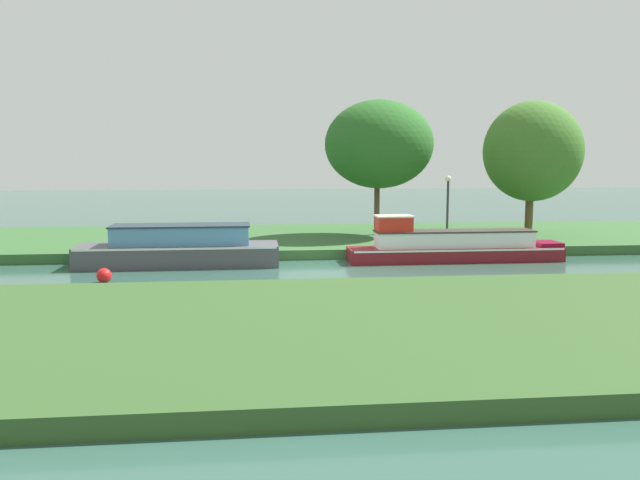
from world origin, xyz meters
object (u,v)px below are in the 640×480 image
at_px(slate_barge, 180,248).
at_px(maroon_narrowboat, 452,246).
at_px(lamp_post, 448,201).
at_px(willow_tree_left, 379,144).
at_px(willow_tree_centre, 533,151).
at_px(channel_buoy, 104,275).
at_px(mooring_post_near, 171,242).

distance_m(slate_barge, maroon_narrowboat, 10.45).
bearing_deg(lamp_post, willow_tree_left, 127.22).
relative_size(maroon_narrowboat, willow_tree_left, 1.34).
distance_m(willow_tree_left, willow_tree_centre, 7.21).
distance_m(willow_tree_left, channel_buoy, 14.16).
xyz_separation_m(willow_tree_centre, channel_buoy, (-17.80, -7.89, -4.06)).
height_order(maroon_narrowboat, channel_buoy, maroon_narrowboat).
bearing_deg(slate_barge, mooring_post_near, 109.49).
relative_size(slate_barge, mooring_post_near, 11.14).
height_order(lamp_post, channel_buoy, lamp_post).
distance_m(lamp_post, mooring_post_near, 11.48).
height_order(willow_tree_centre, lamp_post, willow_tree_centre).
bearing_deg(slate_barge, channel_buoy, -123.77).
relative_size(maroon_narrowboat, channel_buoy, 17.52).
bearing_deg(channel_buoy, slate_barge, 56.23).
bearing_deg(maroon_narrowboat, mooring_post_near, 172.97).
bearing_deg(mooring_post_near, slate_barge, -70.51).
relative_size(maroon_narrowboat, willow_tree_centre, 1.34).
height_order(slate_barge, maroon_narrowboat, maroon_narrowboat).
xyz_separation_m(slate_barge, willow_tree_centre, (15.73, 4.79, 3.64)).
bearing_deg(channel_buoy, lamp_post, 21.90).
distance_m(willow_tree_centre, lamp_post, 5.92).
xyz_separation_m(slate_barge, maroon_narrowboat, (10.45, -0.00, -0.08)).
distance_m(maroon_narrowboat, willow_tree_centre, 8.04).
bearing_deg(slate_barge, maroon_narrowboat, -0.00).
relative_size(slate_barge, channel_buoy, 15.42).
bearing_deg(willow_tree_centre, willow_tree_left, 176.80).
bearing_deg(mooring_post_near, willow_tree_left, 23.11).
bearing_deg(slate_barge, lamp_post, 10.97).
xyz_separation_m(slate_barge, willow_tree_left, (8.54, 5.20, 3.96)).
xyz_separation_m(willow_tree_left, mooring_post_near, (-9.02, -3.85, -3.89)).
distance_m(slate_barge, channel_buoy, 3.75).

